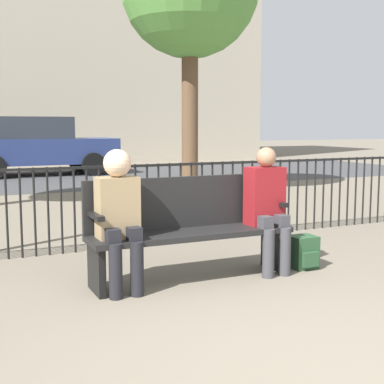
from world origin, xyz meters
TOP-DOWN VIEW (x-y plane):
  - ground_plane at (0.00, 0.00)m, footprint 80.00×80.00m
  - park_bench at (0.00, 2.19)m, footprint 1.87×0.45m
  - seated_person_0 at (-0.69, 2.06)m, footprint 0.34×0.39m
  - seated_person_1 at (0.75, 2.06)m, footprint 0.34×0.39m
  - backpack at (1.16, 2.03)m, footprint 0.25×0.26m
  - fence_railing at (-0.02, 3.60)m, footprint 9.01×0.03m
  - street_surface at (0.00, 12.00)m, footprint 24.00×6.00m
  - parked_car_0 at (0.35, 13.27)m, footprint 4.20×1.94m

SIDE VIEW (x-z plane):
  - ground_plane at x=0.00m, z-range 0.00..0.00m
  - street_surface at x=0.00m, z-range 0.00..0.01m
  - backpack at x=1.16m, z-range 0.00..0.31m
  - park_bench at x=0.00m, z-range 0.04..0.96m
  - fence_railing at x=-0.02m, z-range 0.08..1.03m
  - seated_person_1 at x=0.75m, z-range 0.06..1.25m
  - seated_person_0 at x=-0.69m, z-range 0.08..1.27m
  - parked_car_0 at x=0.35m, z-range 0.03..1.65m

